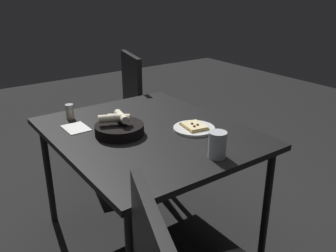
{
  "coord_description": "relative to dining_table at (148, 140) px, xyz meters",
  "views": [
    {
      "loc": [
        -1.52,
        0.96,
        1.45
      ],
      "look_at": [
        -0.09,
        -0.07,
        0.74
      ],
      "focal_mm": 38.74,
      "sensor_mm": 36.0,
      "label": 1
    }
  ],
  "objects": [
    {
      "name": "beer_glass",
      "position": [
        -0.45,
        -0.08,
        0.11
      ],
      "size": [
        0.08,
        0.08,
        0.12
      ],
      "color": "silver",
      "rests_on": "dining_table"
    },
    {
      "name": "dining_table",
      "position": [
        0.0,
        0.0,
        0.0
      ],
      "size": [
        1.13,
        0.95,
        0.7
      ],
      "color": "black",
      "rests_on": "ground"
    },
    {
      "name": "chair_far",
      "position": [
        0.89,
        -0.3,
        -0.12
      ],
      "size": [
        0.53,
        0.53,
        0.94
      ],
      "color": "black",
      "rests_on": "ground"
    },
    {
      "name": "pepper_shaker",
      "position": [
        0.42,
        0.27,
        0.09
      ],
      "size": [
        0.05,
        0.05,
        0.09
      ],
      "color": "#BFB299",
      "rests_on": "dining_table"
    },
    {
      "name": "ground",
      "position": [
        0.0,
        0.0,
        -0.65
      ],
      "size": [
        8.0,
        8.0,
        0.0
      ],
      "primitive_type": "plane",
      "color": "black"
    },
    {
      "name": "pizza_plate",
      "position": [
        -0.14,
        -0.21,
        0.07
      ],
      "size": [
        0.22,
        0.22,
        0.04
      ],
      "color": "silver",
      "rests_on": "dining_table"
    },
    {
      "name": "bread_basket",
      "position": [
        0.04,
        0.15,
        0.09
      ],
      "size": [
        0.26,
        0.26,
        0.12
      ],
      "color": "black",
      "rests_on": "dining_table"
    },
    {
      "name": "napkin",
      "position": [
        0.25,
        0.3,
        0.06
      ],
      "size": [
        0.16,
        0.12,
        0.0
      ],
      "color": "white",
      "rests_on": "dining_table"
    }
  ]
}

